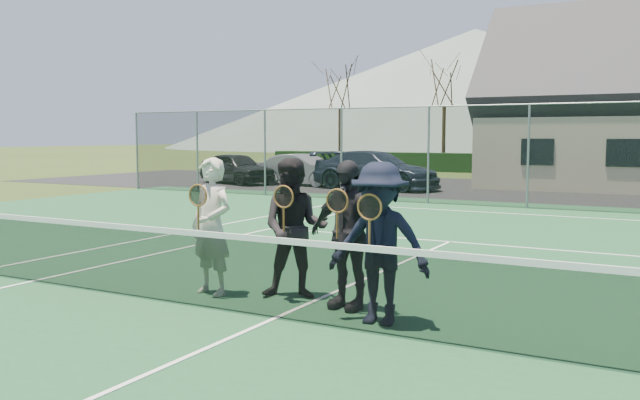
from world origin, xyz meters
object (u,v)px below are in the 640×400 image
at_px(car_a, 237,168).
at_px(player_b, 295,228).
at_px(car_b, 303,170).
at_px(tennis_net, 274,274).
at_px(player_d, 379,243).
at_px(car_c, 376,170).
at_px(player_c, 347,235).
at_px(player_a, 212,226).

height_order(car_a, player_b, player_b).
distance_m(car_b, tennis_net, 21.07).
bearing_deg(player_d, car_c, 114.09).
relative_size(car_a, tennis_net, 0.35).
bearing_deg(player_c, car_a, 129.19).
distance_m(car_a, player_a, 20.94).
bearing_deg(player_c, player_a, -174.07).
bearing_deg(player_b, car_a, 127.73).
distance_m(car_a, player_d, 22.65).
relative_size(player_a, player_c, 1.00).
relative_size(car_a, player_b, 2.24).
height_order(car_a, car_c, car_c).
bearing_deg(player_b, player_d, -22.47).
relative_size(car_a, car_b, 1.00).
height_order(car_a, tennis_net, car_a).
relative_size(car_b, player_b, 2.24).
bearing_deg(car_b, player_b, -143.70).
bearing_deg(player_a, player_b, 18.63).
xyz_separation_m(player_a, player_b, (1.06, 0.36, -0.00)).
height_order(player_b, player_c, same).
height_order(player_a, player_b, same).
bearing_deg(player_b, car_b, 119.81).
height_order(car_a, player_a, player_a).
bearing_deg(car_c, player_a, -156.06).
bearing_deg(player_b, player_a, -161.37).
xyz_separation_m(player_b, player_c, (0.83, -0.16, 0.00)).
bearing_deg(car_a, car_c, -69.78).
height_order(car_c, player_a, player_a).
xyz_separation_m(car_a, car_b, (3.06, 0.56, -0.02)).
distance_m(tennis_net, player_c, 1.06).
distance_m(car_c, player_c, 18.54).
height_order(tennis_net, player_a, player_a).
height_order(car_b, car_c, car_c).
bearing_deg(player_a, player_d, -5.48).
height_order(car_a, car_b, car_a).
bearing_deg(tennis_net, player_a, 154.89).
xyz_separation_m(tennis_net, player_a, (-1.38, 0.65, 0.38)).
bearing_deg(player_c, player_b, 169.08).
xyz_separation_m(tennis_net, player_d, (1.12, 0.41, 0.38)).
relative_size(car_a, player_a, 2.24).
bearing_deg(player_c, tennis_net, -120.95).
distance_m(car_a, car_b, 3.11).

